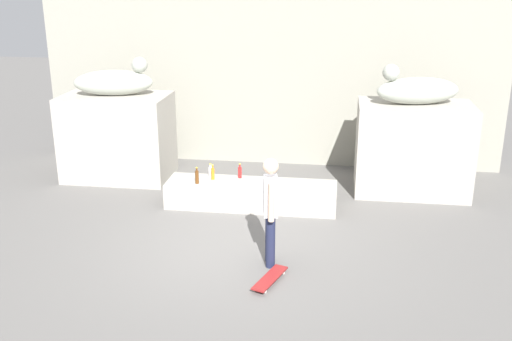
% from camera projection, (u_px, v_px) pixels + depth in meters
% --- Properties ---
extents(ground_plane, '(40.00, 40.00, 0.00)m').
position_uv_depth(ground_plane, '(235.00, 248.00, 9.46)').
color(ground_plane, '#605E5B').
extents(facade_wall, '(10.23, 0.60, 6.28)m').
position_uv_depth(facade_wall, '(271.00, 22.00, 12.92)').
color(facade_wall, gray).
rests_on(facade_wall, ground_plane).
extents(pedestal_left, '(2.19, 1.33, 1.78)m').
position_uv_depth(pedestal_left, '(118.00, 137.00, 12.43)').
color(pedestal_left, '#A39E93').
rests_on(pedestal_left, ground_plane).
extents(pedestal_right, '(2.19, 1.33, 1.78)m').
position_uv_depth(pedestal_right, '(413.00, 149.00, 11.62)').
color(pedestal_right, '#A39E93').
rests_on(pedestal_right, ground_plane).
extents(statue_reclining_left, '(1.68, 0.89, 0.78)m').
position_uv_depth(statue_reclining_left, '(115.00, 81.00, 12.05)').
color(statue_reclining_left, '#A9AFA1').
rests_on(statue_reclining_left, pedestal_left).
extents(statue_reclining_right, '(1.69, 0.91, 0.78)m').
position_uv_depth(statue_reclining_right, '(416.00, 90.00, 11.24)').
color(statue_reclining_right, '#A9AFA1').
rests_on(statue_reclining_right, pedestal_right).
extents(ledge_block, '(3.17, 0.80, 0.47)m').
position_uv_depth(ledge_block, '(251.00, 195.00, 11.05)').
color(ledge_block, '#A39E93').
rests_on(ledge_block, ground_plane).
extents(skater, '(0.26, 0.53, 1.67)m').
position_uv_depth(skater, '(270.00, 207.00, 8.67)').
color(skater, '#1E233F').
rests_on(skater, ground_plane).
extents(skateboard, '(0.45, 0.82, 0.08)m').
position_uv_depth(skateboard, '(270.00, 278.00, 8.41)').
color(skateboard, maroon).
rests_on(skateboard, ground_plane).
extents(bottle_orange, '(0.06, 0.06, 0.30)m').
position_uv_depth(bottle_orange, '(213.00, 173.00, 11.12)').
color(bottle_orange, orange).
rests_on(bottle_orange, ledge_block).
extents(bottle_clear, '(0.08, 0.08, 0.26)m').
position_uv_depth(bottle_clear, '(211.00, 172.00, 11.27)').
color(bottle_clear, silver).
rests_on(bottle_clear, ledge_block).
extents(bottle_red, '(0.07, 0.07, 0.28)m').
position_uv_depth(bottle_red, '(240.00, 172.00, 11.21)').
color(bottle_red, red).
rests_on(bottle_red, ledge_block).
extents(bottle_brown, '(0.07, 0.07, 0.32)m').
position_uv_depth(bottle_brown, '(197.00, 177.00, 10.91)').
color(bottle_brown, '#593314').
rests_on(bottle_brown, ledge_block).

